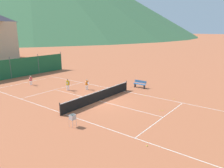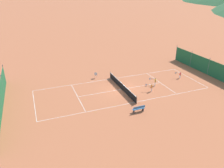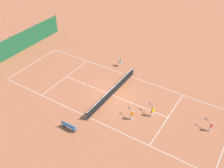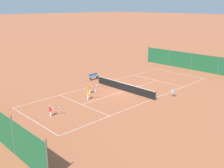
{
  "view_description": "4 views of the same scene",
  "coord_description": "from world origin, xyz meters",
  "views": [
    {
      "loc": [
        -14.58,
        -12.63,
        6.48
      ],
      "look_at": [
        1.85,
        -0.11,
        1.26
      ],
      "focal_mm": 35.0,
      "sensor_mm": 36.0,
      "label": 1
    },
    {
      "loc": [
        25.63,
        -11.52,
        13.5
      ],
      "look_at": [
        0.74,
        -1.79,
        1.44
      ],
      "focal_mm": 35.0,
      "sensor_mm": 36.0,
      "label": 2
    },
    {
      "loc": [
        18.37,
        11.66,
        17.84
      ],
      "look_at": [
        -0.35,
        -0.25,
        1.17
      ],
      "focal_mm": 42.0,
      "sensor_mm": 36.0,
      "label": 3
    },
    {
      "loc": [
        -20.09,
        21.79,
        9.73
      ],
      "look_at": [
        0.96,
        1.12,
        0.88
      ],
      "focal_mm": 42.0,
      "sensor_mm": 36.0,
      "label": 4
    }
  ],
  "objects": [
    {
      "name": "ground_plane",
      "position": [
        0.0,
        0.0,
        0.0
      ],
      "size": [
        600.0,
        600.0,
        0.0
      ],
      "primitive_type": "plane",
      "color": "#B7603D"
    },
    {
      "name": "court_line_markings",
      "position": [
        0.0,
        0.0,
        0.0
      ],
      "size": [
        8.25,
        23.85,
        0.01
      ],
      "color": "white",
      "rests_on": "ground"
    },
    {
      "name": "tennis_net",
      "position": [
        0.0,
        0.0,
        0.5
      ],
      "size": [
        9.18,
        0.08,
        1.06
      ],
      "color": "#2D2D2D",
      "rests_on": "ground"
    },
    {
      "name": "windscreen_fence_near",
      "position": [
        -0.0,
        -15.5,
        1.31
      ],
      "size": [
        17.28,
        0.08,
        2.9
      ],
      "color": "#1E6038",
      "rests_on": "ground"
    },
    {
      "name": "player_far_service",
      "position": [
        -0.43,
        10.26,
        0.65
      ],
      "size": [
        0.59,
        0.89,
        1.1
      ],
      "color": "white",
      "rests_on": "ground"
    },
    {
      "name": "player_near_service",
      "position": [
        2.1,
        3.55,
        0.68
      ],
      "size": [
        0.69,
        0.89,
        1.16
      ],
      "color": "white",
      "rests_on": "ground"
    },
    {
      "name": "player_near_baseline",
      "position": [
        0.65,
        5.01,
        0.74
      ],
      "size": [
        0.83,
        0.88,
        1.26
      ],
      "color": "white",
      "rests_on": "ground"
    },
    {
      "name": "tennis_ball_alley_right",
      "position": [
        1.09,
        -5.62,
        0.03
      ],
      "size": [
        0.07,
        0.07,
        0.07
      ],
      "primitive_type": "sphere",
      "color": "#CCE033",
      "rests_on": "ground"
    },
    {
      "name": "tennis_ball_by_net_right",
      "position": [
        -0.97,
        6.65,
        0.03
      ],
      "size": [
        0.07,
        0.07,
        0.07
      ],
      "primitive_type": "sphere",
      "color": "#CCE033",
      "rests_on": "ground"
    },
    {
      "name": "tennis_ball_by_net_left",
      "position": [
        3.92,
        -2.63,
        0.03
      ],
      "size": [
        0.07,
        0.07,
        0.07
      ],
      "primitive_type": "sphere",
      "color": "#CCE033",
      "rests_on": "ground"
    },
    {
      "name": "tennis_ball_alley_left",
      "position": [
        -0.77,
        0.62,
        0.03
      ],
      "size": [
        0.07,
        0.07,
        0.07
      ],
      "primitive_type": "sphere",
      "color": "#CCE033",
      "rests_on": "ground"
    },
    {
      "name": "tennis_ball_near_corner",
      "position": [
        -4.49,
        -7.45,
        0.03
      ],
      "size": [
        0.07,
        0.07,
        0.07
      ],
      "primitive_type": "sphere",
      "color": "#CCE033",
      "rests_on": "ground"
    },
    {
      "name": "tennis_ball_mid_court",
      "position": [
        1.18,
        -5.83,
        0.03
      ],
      "size": [
        0.07,
        0.07,
        0.07
      ],
      "primitive_type": "sphere",
      "color": "#CCE033",
      "rests_on": "ground"
    },
    {
      "name": "tennis_ball_service_box",
      "position": [
        4.69,
        -5.36,
        0.03
      ],
      "size": [
        0.07,
        0.07,
        0.07
      ],
      "primitive_type": "sphere",
      "color": "#CCE033",
      "rests_on": "ground"
    },
    {
      "name": "ball_hopper",
      "position": [
        -5.3,
        -2.21,
        0.66
      ],
      "size": [
        0.36,
        0.36,
        0.89
      ],
      "color": "#B7B7BC",
      "rests_on": "ground"
    },
    {
      "name": "courtside_bench",
      "position": [
        6.34,
        -0.65,
        0.45
      ],
      "size": [
        0.36,
        1.5,
        0.84
      ],
      "color": "#336699",
      "rests_on": "ground"
    }
  ]
}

